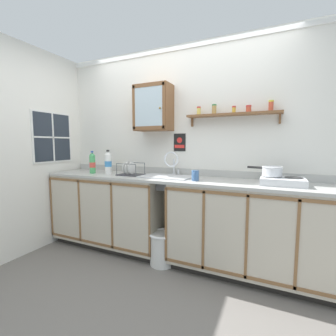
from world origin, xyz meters
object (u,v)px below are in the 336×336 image
object	(u,v)px
saucepan	(272,171)
bottle_soda_green_2	(92,163)
wall_cabinet	(153,108)
warning_sign	(180,143)
dish_rack	(130,172)
bottle_juice_amber_0	(108,166)
bottle_opaque_white_1	(108,163)
trash_bin	(162,247)
hot_plate_stove	(283,181)
mug	(195,175)
sink	(167,179)

from	to	relation	value
saucepan	bottle_soda_green_2	bearing A→B (deg)	-177.31
wall_cabinet	warning_sign	size ratio (longest dim) A/B	2.55
dish_rack	warning_sign	world-z (taller)	warning_sign
bottle_juice_amber_0	wall_cabinet	distance (m)	0.96
saucepan	bottle_opaque_white_1	xyz separation A→B (m)	(-1.88, -0.10, 0.02)
bottle_opaque_white_1	trash_bin	world-z (taller)	bottle_opaque_white_1
hot_plate_stove	bottle_soda_green_2	xyz separation A→B (m)	(-2.24, -0.08, 0.10)
hot_plate_stove	bottle_soda_green_2	distance (m)	2.24
bottle_juice_amber_0	mug	world-z (taller)	bottle_juice_amber_0
warning_sign	trash_bin	world-z (taller)	warning_sign
sink	mug	bearing A→B (deg)	-19.67
mug	warning_sign	size ratio (longest dim) A/B	0.56
bottle_soda_green_2	mug	size ratio (longest dim) A/B	2.42
bottle_soda_green_2	hot_plate_stove	bearing A→B (deg)	1.93
hot_plate_stove	trash_bin	distance (m)	1.43
mug	bottle_opaque_white_1	bearing A→B (deg)	178.31
saucepan	dish_rack	world-z (taller)	dish_rack
mug	warning_sign	xyz separation A→B (m)	(-0.33, 0.38, 0.34)
wall_cabinet	bottle_opaque_white_1	bearing A→B (deg)	-157.25
wall_cabinet	trash_bin	world-z (taller)	wall_cabinet
warning_sign	trash_bin	xyz separation A→B (m)	(-0.02, -0.45, -1.16)
bottle_opaque_white_1	trash_bin	distance (m)	1.22
saucepan	wall_cabinet	bearing A→B (deg)	175.03
sink	wall_cabinet	xyz separation A→B (m)	(-0.24, 0.12, 0.84)
hot_plate_stove	warning_sign	world-z (taller)	warning_sign
saucepan	bottle_juice_amber_0	bearing A→B (deg)	179.72
bottle_opaque_white_1	warning_sign	world-z (taller)	warning_sign
wall_cabinet	hot_plate_stove	bearing A→B (deg)	-5.64
bottle_juice_amber_0	bottle_soda_green_2	bearing A→B (deg)	-146.57
dish_rack	wall_cabinet	xyz separation A→B (m)	(0.24, 0.17, 0.77)
bottle_juice_amber_0	trash_bin	distance (m)	1.26
bottle_opaque_white_1	saucepan	bearing A→B (deg)	3.18
bottle_opaque_white_1	bottle_soda_green_2	xyz separation A→B (m)	(-0.26, 0.00, -0.01)
hot_plate_stove	wall_cabinet	size ratio (longest dim) A/B	0.71
sink	bottle_opaque_white_1	size ratio (longest dim) A/B	1.90
bottle_opaque_white_1	wall_cabinet	distance (m)	0.89
wall_cabinet	bottle_juice_amber_0	bearing A→B (deg)	-170.14
bottle_opaque_white_1	dish_rack	world-z (taller)	bottle_opaque_white_1
hot_plate_stove	sink	bearing A→B (deg)	178.79
bottle_juice_amber_0	bottle_soda_green_2	distance (m)	0.20
bottle_opaque_white_1	bottle_soda_green_2	bearing A→B (deg)	179.16
hot_plate_stove	dish_rack	size ratio (longest dim) A/B	1.32
hot_plate_stove	bottle_opaque_white_1	distance (m)	1.98
warning_sign	bottle_opaque_white_1	bearing A→B (deg)	-157.30
hot_plate_stove	warning_sign	bearing A→B (deg)	166.95
hot_plate_stove	bottle_juice_amber_0	xyz separation A→B (m)	(-2.07, 0.03, 0.06)
trash_bin	bottle_juice_amber_0	bearing A→B (deg)	166.15
sink	saucepan	distance (m)	1.13
saucepan	warning_sign	size ratio (longest dim) A/B	1.52
sink	hot_plate_stove	distance (m)	1.21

